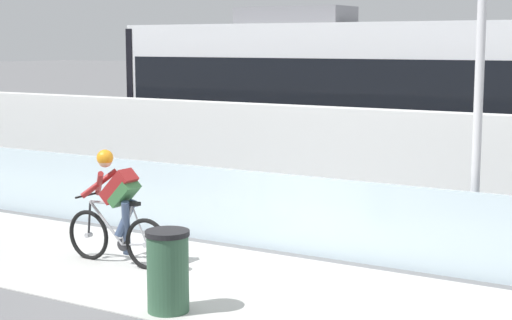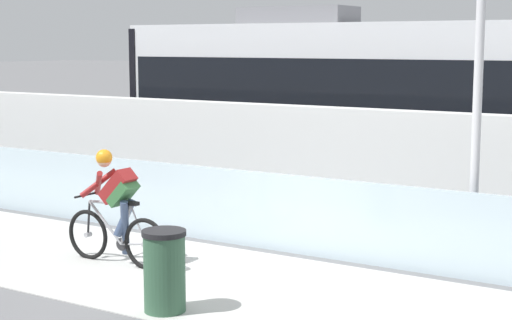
{
  "view_description": "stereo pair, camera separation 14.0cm",
  "coord_description": "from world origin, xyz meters",
  "px_view_note": "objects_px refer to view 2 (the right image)",
  "views": [
    {
      "loc": [
        5.81,
        -8.46,
        3.07
      ],
      "look_at": [
        -0.72,
        2.35,
        1.25
      ],
      "focal_mm": 57.28,
      "sensor_mm": 36.0,
      "label": 1
    },
    {
      "loc": [
        5.93,
        -8.38,
        3.07
      ],
      "look_at": [
        -0.72,
        2.35,
        1.25
      ],
      "focal_mm": 57.28,
      "sensor_mm": 36.0,
      "label": 2
    }
  ],
  "objects_px": {
    "cyclist_on_bike": "(116,209)",
    "lamp_post_antenna": "(480,25)",
    "tram": "(383,102)",
    "trash_bin": "(164,271)"
  },
  "relations": [
    {
      "from": "lamp_post_antenna",
      "to": "trash_bin",
      "type": "relative_size",
      "value": 5.42
    },
    {
      "from": "lamp_post_antenna",
      "to": "cyclist_on_bike",
      "type": "bearing_deg",
      "value": -153.67
    },
    {
      "from": "lamp_post_antenna",
      "to": "trash_bin",
      "type": "xyz_separation_m",
      "value": [
        -2.52,
        -3.4,
        -2.81
      ]
    },
    {
      "from": "lamp_post_antenna",
      "to": "trash_bin",
      "type": "distance_m",
      "value": 5.08
    },
    {
      "from": "cyclist_on_bike",
      "to": "trash_bin",
      "type": "distance_m",
      "value": 2.24
    },
    {
      "from": "cyclist_on_bike",
      "to": "lamp_post_antenna",
      "type": "xyz_separation_m",
      "value": [
        4.35,
        2.15,
        2.51
      ]
    },
    {
      "from": "tram",
      "to": "trash_bin",
      "type": "distance_m",
      "value": 8.26
    },
    {
      "from": "cyclist_on_bike",
      "to": "trash_bin",
      "type": "bearing_deg",
      "value": -34.34
    },
    {
      "from": "cyclist_on_bike",
      "to": "trash_bin",
      "type": "xyz_separation_m",
      "value": [
        1.83,
        -1.25,
        -0.3
      ]
    },
    {
      "from": "tram",
      "to": "trash_bin",
      "type": "relative_size",
      "value": 11.52
    }
  ]
}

